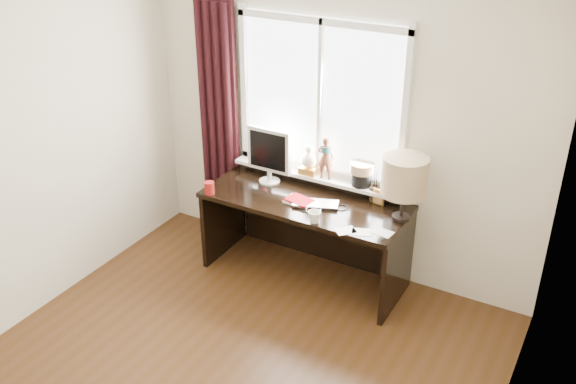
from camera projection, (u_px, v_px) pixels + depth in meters
The scene contains 16 objects.
ceiling at pixel (171, 3), 3.10m from camera, with size 3.50×4.00×0.00m, color white.
wall_back at pixel (338, 124), 5.24m from camera, with size 3.50×2.60×0.00m, color beige.
wall_right at pixel (498, 331), 2.93m from camera, with size 4.00×2.60×0.00m, color beige.
laptop at pixel (316, 204), 5.15m from camera, with size 0.37×0.24×0.03m, color silver.
mug at pixel (314, 216), 4.89m from camera, with size 0.10×0.10×0.10m, color white.
red_cup at pixel (209, 188), 5.32m from camera, with size 0.08×0.08×0.11m, color maroon.
window at pixel (321, 122), 5.26m from camera, with size 1.52×0.20×1.40m.
curtain at pixel (219, 124), 5.75m from camera, with size 0.38×0.09×2.25m.
desk at pixel (310, 220), 5.44m from camera, with size 1.70×0.70×0.75m.
monitor at pixel (269, 153), 5.41m from camera, with size 0.40×0.18×0.49m.
notebook_stack at pixel (299, 201), 5.20m from camera, with size 0.24×0.19×0.03m.
brush_holder at pixel (375, 194), 5.21m from camera, with size 0.09×0.09×0.25m.
icon_frame at pixel (379, 197), 5.14m from camera, with size 0.10×0.04×0.13m.
table_lamp at pixel (405, 177), 4.79m from camera, with size 0.35×0.35×0.52m.
loose_papers at pixel (363, 232), 4.79m from camera, with size 0.42×0.27×0.00m.
desk_cables at pixel (322, 207), 5.13m from camera, with size 0.38×0.32×0.01m.
Camera 1 is at (2.04, -2.49, 3.20)m, focal length 40.00 mm.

